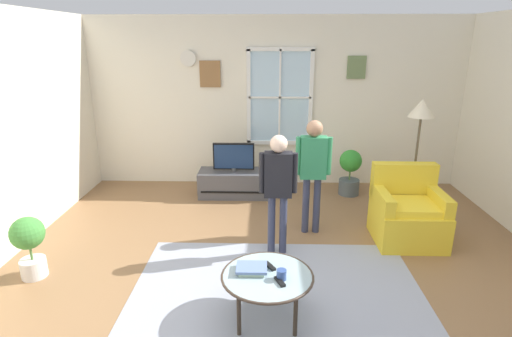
{
  "coord_description": "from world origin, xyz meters",
  "views": [
    {
      "loc": [
        -0.13,
        -3.4,
        2.29
      ],
      "look_at": [
        -0.24,
        0.61,
        1.0
      ],
      "focal_mm": 28.47,
      "sensor_mm": 36.0,
      "label": 1
    }
  ],
  "objects_px": {
    "remote_near_cup": "(280,282)",
    "potted_plant_by_window": "(350,171)",
    "coffee_table": "(267,278)",
    "television": "(234,157)",
    "person_black_shirt": "(278,181)",
    "person_green_shirt": "(313,164)",
    "potted_plant_corner": "(29,242)",
    "tv_stand": "(234,183)",
    "armchair": "(407,214)",
    "book_stack": "(252,269)",
    "floor_lamp": "(421,121)",
    "cup": "(281,275)",
    "remote_near_books": "(270,266)"
  },
  "relations": [
    {
      "from": "remote_near_cup",
      "to": "potted_plant_by_window",
      "type": "distance_m",
      "value": 3.26
    },
    {
      "from": "potted_plant_by_window",
      "to": "coffee_table",
      "type": "bearing_deg",
      "value": -113.13
    },
    {
      "from": "television",
      "to": "person_black_shirt",
      "type": "bearing_deg",
      "value": -70.45
    },
    {
      "from": "remote_near_cup",
      "to": "person_green_shirt",
      "type": "bearing_deg",
      "value": 76.04
    },
    {
      "from": "television",
      "to": "potted_plant_by_window",
      "type": "height_order",
      "value": "television"
    },
    {
      "from": "person_green_shirt",
      "to": "potted_plant_corner",
      "type": "xyz_separation_m",
      "value": [
        -2.88,
        -1.07,
        -0.5
      ]
    },
    {
      "from": "tv_stand",
      "to": "remote_near_cup",
      "type": "distance_m",
      "value": 3.01
    },
    {
      "from": "tv_stand",
      "to": "potted_plant_by_window",
      "type": "xyz_separation_m",
      "value": [
        1.76,
        0.1,
        0.18
      ]
    },
    {
      "from": "coffee_table",
      "to": "potted_plant_by_window",
      "type": "distance_m",
      "value": 3.19
    },
    {
      "from": "remote_near_cup",
      "to": "potted_plant_corner",
      "type": "distance_m",
      "value": 2.54
    },
    {
      "from": "armchair",
      "to": "remote_near_cup",
      "type": "distance_m",
      "value": 2.22
    },
    {
      "from": "book_stack",
      "to": "person_green_shirt",
      "type": "distance_m",
      "value": 1.78
    },
    {
      "from": "floor_lamp",
      "to": "armchair",
      "type": "bearing_deg",
      "value": -112.33
    },
    {
      "from": "cup",
      "to": "potted_plant_by_window",
      "type": "height_order",
      "value": "potted_plant_by_window"
    },
    {
      "from": "tv_stand",
      "to": "potted_plant_by_window",
      "type": "relative_size",
      "value": 1.51
    },
    {
      "from": "book_stack",
      "to": "person_black_shirt",
      "type": "distance_m",
      "value": 1.16
    },
    {
      "from": "television",
      "to": "armchair",
      "type": "bearing_deg",
      "value": -32.22
    },
    {
      "from": "coffee_table",
      "to": "person_green_shirt",
      "type": "height_order",
      "value": "person_green_shirt"
    },
    {
      "from": "television",
      "to": "remote_near_cup",
      "type": "xyz_separation_m",
      "value": [
        0.6,
        -2.94,
        -0.19
      ]
    },
    {
      "from": "cup",
      "to": "person_black_shirt",
      "type": "distance_m",
      "value": 1.23
    },
    {
      "from": "remote_near_books",
      "to": "remote_near_cup",
      "type": "relative_size",
      "value": 1.0
    },
    {
      "from": "remote_near_books",
      "to": "cup",
      "type": "bearing_deg",
      "value": -62.69
    },
    {
      "from": "book_stack",
      "to": "coffee_table",
      "type": "bearing_deg",
      "value": -20.68
    },
    {
      "from": "coffee_table",
      "to": "book_stack",
      "type": "distance_m",
      "value": 0.15
    },
    {
      "from": "tv_stand",
      "to": "potted_plant_corner",
      "type": "xyz_separation_m",
      "value": [
        -1.84,
        -2.26,
        0.18
      ]
    },
    {
      "from": "remote_near_cup",
      "to": "tv_stand",
      "type": "bearing_deg",
      "value": 101.55
    },
    {
      "from": "person_black_shirt",
      "to": "coffee_table",
      "type": "bearing_deg",
      "value": -95.64
    },
    {
      "from": "television",
      "to": "potted_plant_by_window",
      "type": "xyz_separation_m",
      "value": [
        1.76,
        0.11,
        -0.24
      ]
    },
    {
      "from": "television",
      "to": "cup",
      "type": "bearing_deg",
      "value": -77.98
    },
    {
      "from": "coffee_table",
      "to": "cup",
      "type": "xyz_separation_m",
      "value": [
        0.11,
        -0.06,
        0.07
      ]
    },
    {
      "from": "cup",
      "to": "potted_plant_corner",
      "type": "xyz_separation_m",
      "value": [
        -2.46,
        0.63,
        -0.08
      ]
    },
    {
      "from": "armchair",
      "to": "potted_plant_by_window",
      "type": "height_order",
      "value": "armchair"
    },
    {
      "from": "tv_stand",
      "to": "television",
      "type": "relative_size",
      "value": 1.72
    },
    {
      "from": "remote_near_cup",
      "to": "floor_lamp",
      "type": "xyz_separation_m",
      "value": [
        1.77,
        2.13,
        0.91
      ]
    },
    {
      "from": "armchair",
      "to": "book_stack",
      "type": "xyz_separation_m",
      "value": [
        -1.78,
        -1.43,
        0.11
      ]
    },
    {
      "from": "person_black_shirt",
      "to": "floor_lamp",
      "type": "xyz_separation_m",
      "value": [
        1.76,
        0.91,
        0.49
      ]
    },
    {
      "from": "coffee_table",
      "to": "remote_near_books",
      "type": "height_order",
      "value": "remote_near_books"
    },
    {
      "from": "television",
      "to": "person_green_shirt",
      "type": "height_order",
      "value": "person_green_shirt"
    },
    {
      "from": "tv_stand",
      "to": "remote_near_cup",
      "type": "xyz_separation_m",
      "value": [
        0.6,
        -2.94,
        0.23
      ]
    },
    {
      "from": "coffee_table",
      "to": "person_green_shirt",
      "type": "relative_size",
      "value": 0.56
    },
    {
      "from": "tv_stand",
      "to": "person_green_shirt",
      "type": "xyz_separation_m",
      "value": [
        1.04,
        -1.19,
        0.68
      ]
    },
    {
      "from": "armchair",
      "to": "remote_near_books",
      "type": "distance_m",
      "value": 2.12
    },
    {
      "from": "remote_near_books",
      "to": "potted_plant_by_window",
      "type": "height_order",
      "value": "potted_plant_by_window"
    },
    {
      "from": "potted_plant_by_window",
      "to": "television",
      "type": "bearing_deg",
      "value": -176.57
    },
    {
      "from": "person_black_shirt",
      "to": "potted_plant_corner",
      "type": "bearing_deg",
      "value": -167.58
    },
    {
      "from": "tv_stand",
      "to": "armchair",
      "type": "xyz_separation_m",
      "value": [
        2.15,
        -1.36,
        0.13
      ]
    },
    {
      "from": "cup",
      "to": "remote_near_books",
      "type": "bearing_deg",
      "value": 117.31
    },
    {
      "from": "tv_stand",
      "to": "television",
      "type": "distance_m",
      "value": 0.42
    },
    {
      "from": "floor_lamp",
      "to": "tv_stand",
      "type": "bearing_deg",
      "value": 160.98
    },
    {
      "from": "person_black_shirt",
      "to": "potted_plant_by_window",
      "type": "bearing_deg",
      "value": 57.91
    }
  ]
}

